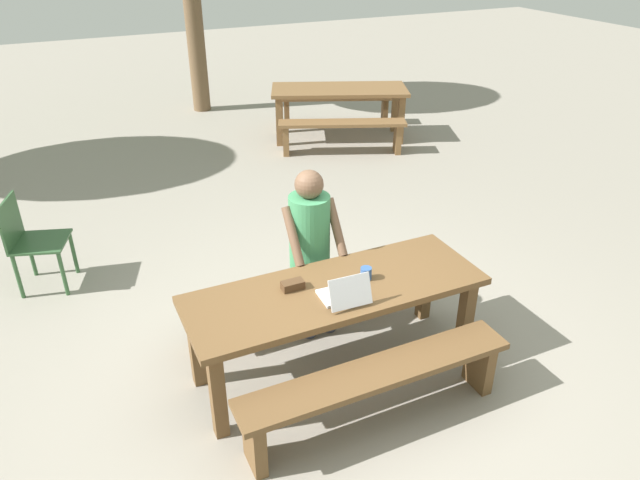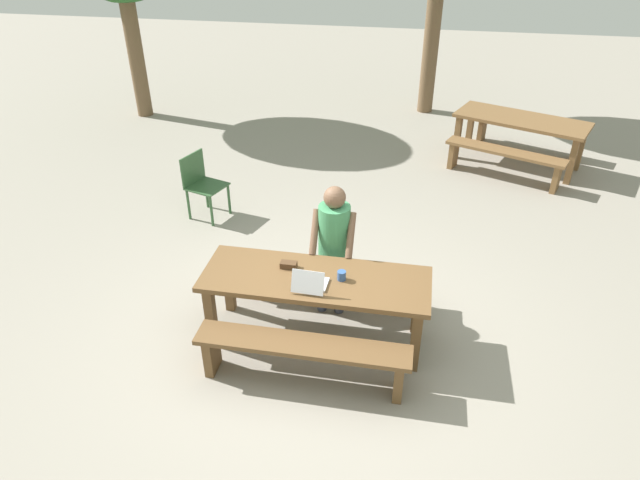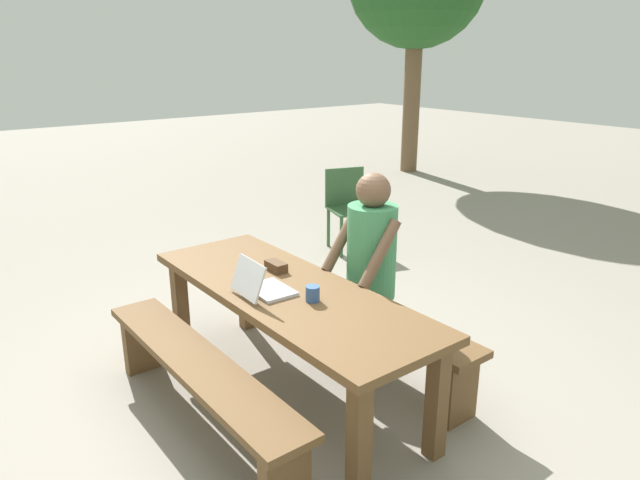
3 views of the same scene
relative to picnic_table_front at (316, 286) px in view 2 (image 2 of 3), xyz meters
The scene contains 12 objects.
ground_plane 0.61m from the picnic_table_front, ahead, with size 30.00×30.00×0.00m, color gray.
picnic_table_front is the anchor object (origin of this frame).
bench_near 0.67m from the picnic_table_front, 90.00° to the right, with size 1.88×0.30×0.45m.
bench_far 0.67m from the picnic_table_front, 90.00° to the left, with size 1.88×0.30×0.45m.
laptop 0.23m from the picnic_table_front, 96.09° to the right, with size 0.30×0.30×0.22m.
small_pouch 0.33m from the picnic_table_front, 159.04° to the left, with size 0.15×0.08×0.06m.
coffee_mug 0.28m from the picnic_table_front, ahead, with size 0.08×0.08×0.09m.
person_seated 0.61m from the picnic_table_front, 82.79° to the left, with size 0.43×0.42×1.35m.
plastic_chair 2.89m from the picnic_table_front, 132.06° to the left, with size 0.55×0.55×0.86m.
picnic_table_mid 5.23m from the picnic_table_front, 63.09° to the left, with size 2.13×1.49×0.76m.
bench_mid_south 4.57m from the picnic_table_front, 62.47° to the left, with size 1.76×0.96×0.46m.
bench_mid_north 5.90m from the picnic_table_front, 63.57° to the left, with size 1.76×0.96×0.46m.
Camera 2 is at (0.80, -4.13, 3.73)m, focal length 31.51 mm.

